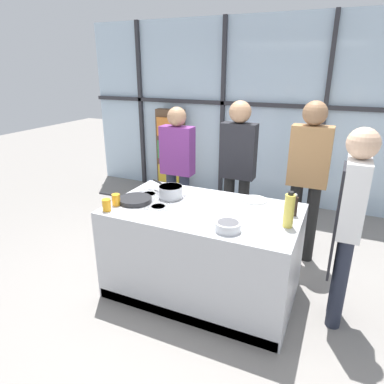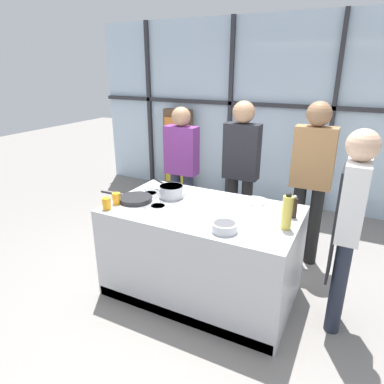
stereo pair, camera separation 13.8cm
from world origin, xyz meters
TOP-DOWN VIEW (x-y plane):
  - ground_plane at (0.00, 0.00)m, footprint 18.00×18.00m
  - back_window_wall at (0.00, 2.69)m, footprint 6.40×0.10m
  - bookshelf at (-1.65, 2.50)m, footprint 0.49×0.19m
  - demo_island at (-0.00, -0.00)m, footprint 1.72×1.01m
  - chef at (1.20, 0.09)m, footprint 0.24×0.38m
  - spectator_far_left at (-0.78, 1.03)m, footprint 0.41×0.23m
  - spectator_center_left at (0.00, 1.03)m, footprint 0.40×0.24m
  - spectator_center_right at (0.78, 1.03)m, footprint 0.41×0.25m
  - frying_pan at (-0.65, -0.12)m, footprint 0.57×0.31m
  - saucepan at (-0.40, 0.13)m, footprint 0.40×0.28m
  - white_plate at (0.38, 0.38)m, footprint 0.24×0.24m
  - mixing_bowl at (0.35, -0.33)m, footprint 0.21×0.21m
  - oil_bottle at (0.76, -0.07)m, footprint 0.08×0.08m
  - pepper_grinder at (0.77, 0.18)m, footprint 0.05×0.05m
  - juice_glass_near at (-0.76, -0.40)m, footprint 0.08×0.08m
  - juice_glass_far at (-0.76, -0.26)m, footprint 0.08×0.08m

SIDE VIEW (x-z plane):
  - ground_plane at x=0.00m, z-range 0.00..0.00m
  - demo_island at x=0.00m, z-range 0.00..0.88m
  - bookshelf at x=-1.65m, z-range 0.00..1.42m
  - white_plate at x=0.38m, z-range 0.88..0.90m
  - frying_pan at x=-0.65m, z-range 0.88..0.93m
  - mixing_bowl at x=0.35m, z-range 0.88..0.96m
  - juice_glass_near at x=-0.76m, z-range 0.88..0.99m
  - juice_glass_far at x=-0.76m, z-range 0.88..0.99m
  - spectator_far_left at x=-0.78m, z-range 0.12..1.76m
  - saucepan at x=-0.40m, z-range 0.89..1.00m
  - pepper_grinder at x=0.77m, z-range 0.87..1.07m
  - chef at x=1.20m, z-range 0.14..1.82m
  - spectator_center_left at x=0.00m, z-range 0.14..1.89m
  - oil_bottle at x=0.76m, z-range 0.87..1.17m
  - spectator_center_right at x=0.78m, z-range 0.14..1.92m
  - back_window_wall at x=0.00m, z-range 0.00..2.80m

